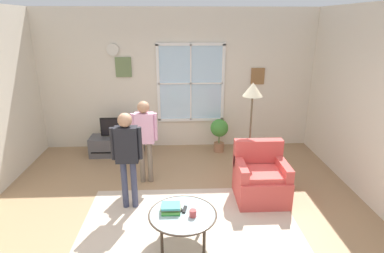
{
  "coord_description": "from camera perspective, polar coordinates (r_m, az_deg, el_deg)",
  "views": [
    {
      "loc": [
        0.02,
        -3.64,
        2.64
      ],
      "look_at": [
        0.22,
        0.94,
        1.08
      ],
      "focal_mm": 29.34,
      "sensor_mm": 36.0,
      "label": 1
    }
  ],
  "objects": [
    {
      "name": "area_rug",
      "position": [
        4.38,
        -0.31,
        -18.19
      ],
      "size": [
        2.92,
        2.11,
        0.01
      ],
      "primitive_type": "cube",
      "color": "#C6B29E",
      "rests_on": "ground_plane"
    },
    {
      "name": "floor_lamp",
      "position": [
        5.13,
        10.89,
        4.8
      ],
      "size": [
        0.32,
        0.32,
        1.71
      ],
      "color": "black",
      "rests_on": "ground_plane"
    },
    {
      "name": "coffee_table",
      "position": [
        3.94,
        -1.72,
        -15.83
      ],
      "size": [
        0.83,
        0.83,
        0.43
      ],
      "color": "#99B2B7",
      "rests_on": "ground_plane"
    },
    {
      "name": "cup",
      "position": [
        3.85,
        0.16,
        -15.49
      ],
      "size": [
        0.08,
        0.08,
        0.09
      ],
      "primitive_type": "cylinder",
      "color": "#BF3F3F",
      "rests_on": "coffee_table"
    },
    {
      "name": "potted_plant_by_window",
      "position": [
        6.54,
        4.98,
        -0.77
      ],
      "size": [
        0.37,
        0.37,
        0.71
      ],
      "color": "#9E6B4C",
      "rests_on": "ground_plane"
    },
    {
      "name": "book_stack",
      "position": [
        3.94,
        -3.87,
        -14.61
      ],
      "size": [
        0.25,
        0.2,
        0.1
      ],
      "color": "green",
      "rests_on": "coffee_table"
    },
    {
      "name": "back_wall",
      "position": [
        6.66,
        -2.62,
        8.42
      ],
      "size": [
        5.69,
        0.17,
        2.89
      ],
      "color": "beige",
      "rests_on": "ground_plane"
    },
    {
      "name": "ground_plane",
      "position": [
        4.5,
        -2.43,
        -17.27
      ],
      "size": [
        6.29,
        6.3,
        0.02
      ],
      "primitive_type": "cube",
      "color": "#9E7A56"
    },
    {
      "name": "person_pink_shirt",
      "position": [
        5.19,
        -8.6,
        -1.13
      ],
      "size": [
        0.43,
        0.19,
        1.42
      ],
      "color": "#726656",
      "rests_on": "ground_plane"
    },
    {
      "name": "armchair",
      "position": [
        5.0,
        12.35,
        -9.26
      ],
      "size": [
        0.76,
        0.74,
        0.87
      ],
      "color": "#D14C47",
      "rests_on": "ground_plane"
    },
    {
      "name": "television",
      "position": [
        6.49,
        -13.7,
        -0.07
      ],
      "size": [
        0.6,
        0.08,
        0.4
      ],
      "color": "#4C4C4C",
      "rests_on": "tv_stand"
    },
    {
      "name": "remote_near_books",
      "position": [
        3.98,
        -1.35,
        -14.83
      ],
      "size": [
        0.07,
        0.15,
        0.02
      ],
      "primitive_type": "cube",
      "rotation": [
        0.0,
        0.0,
        -0.21
      ],
      "color": "black",
      "rests_on": "coffee_table"
    },
    {
      "name": "person_black_shirt",
      "position": [
        4.49,
        -11.75,
        -4.25
      ],
      "size": [
        0.44,
        0.2,
        1.45
      ],
      "color": "#333851",
      "rests_on": "ground_plane"
    },
    {
      "name": "tv_stand",
      "position": [
        6.63,
        -13.43,
        -3.4
      ],
      "size": [
        1.07,
        0.45,
        0.39
      ],
      "color": "#4C4C51",
      "rests_on": "ground_plane"
    },
    {
      "name": "remote_near_cup",
      "position": [
        4.01,
        -2.38,
        -14.59
      ],
      "size": [
        0.1,
        0.14,
        0.02
      ],
      "primitive_type": "cube",
      "rotation": [
        0.0,
        0.0,
        0.49
      ],
      "color": "black",
      "rests_on": "coffee_table"
    }
  ]
}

